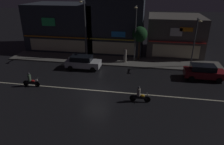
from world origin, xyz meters
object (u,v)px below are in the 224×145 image
pedestrian_on_sidewalk (125,56)px  parked_car_trailing (204,72)px  streetlamp_east (195,39)px  motorcycle_lead (31,81)px  traffic_cone (92,64)px  motorcycle_trailing_far (140,95)px  streetlamp_west (85,25)px  streetlamp_mid (135,30)px  parked_car_near_kerb (83,62)px

pedestrian_on_sidewalk → parked_car_trailing: 9.92m
parked_car_trailing → streetlamp_east: bearing=102.1°
parked_car_trailing → motorcycle_lead: size_ratio=2.26×
streetlamp_east → traffic_cone: streetlamp_east is taller
pedestrian_on_sidewalk → parked_car_trailing: (9.23, -3.62, -0.19)m
motorcycle_trailing_far → traffic_cone: (-6.53, 7.77, -0.36)m
streetlamp_west → streetlamp_mid: streetlamp_west is taller
motorcycle_trailing_far → parked_car_trailing: bearing=-133.8°
pedestrian_on_sidewalk → parked_car_trailing: bearing=-17.4°
pedestrian_on_sidewalk → parked_car_trailing: pedestrian_on_sidewalk is taller
parked_car_trailing → streetlamp_west: bearing=162.9°
motorcycle_lead → traffic_cone: 8.18m
streetlamp_west → streetlamp_mid: size_ratio=1.07×
streetlamp_mid → traffic_cone: bearing=-154.7°
traffic_cone → streetlamp_mid: bearing=25.3°
streetlamp_east → parked_car_near_kerb: bearing=-168.7°
parked_car_near_kerb → pedestrian_on_sidewalk: bearing=30.5°
motorcycle_trailing_far → pedestrian_on_sidewalk: bearing=-71.9°
streetlamp_east → motorcycle_trailing_far: bearing=-122.4°
streetlamp_west → motorcycle_lead: bearing=-108.1°
streetlamp_west → streetlamp_mid: bearing=-4.1°
streetlamp_west → traffic_cone: 5.61m
streetlamp_east → pedestrian_on_sidewalk: streetlamp_east is taller
streetlamp_west → parked_car_trailing: size_ratio=1.83×
streetlamp_mid → motorcycle_trailing_far: (1.27, -10.26, -3.82)m
streetlamp_mid → streetlamp_east: streetlamp_mid is taller
pedestrian_on_sidewalk → parked_car_near_kerb: size_ratio=0.46×
streetlamp_east → motorcycle_lead: 19.54m
streetlamp_east → streetlamp_mid: bearing=174.3°
pedestrian_on_sidewalk → motorcycle_lead: pedestrian_on_sidewalk is taller
parked_car_near_kerb → parked_car_trailing: same height
motorcycle_lead → pedestrian_on_sidewalk: bearing=-142.2°
streetlamp_east → motorcycle_trailing_far: 11.72m
streetlamp_mid → parked_car_trailing: size_ratio=1.71×
streetlamp_east → pedestrian_on_sidewalk: 8.94m
streetlamp_west → motorcycle_trailing_far: (8.18, -10.75, -4.10)m
streetlamp_mid → parked_car_near_kerb: bearing=-151.0°
parked_car_trailing → motorcycle_trailing_far: bearing=-137.8°
motorcycle_lead → traffic_cone: bearing=-132.4°
streetlamp_west → streetlamp_east: 14.32m
motorcycle_lead → parked_car_near_kerb: bearing=-130.7°
streetlamp_mid → streetlamp_east: bearing=-5.7°
streetlamp_west → parked_car_trailing: streetlamp_west is taller
streetlamp_mid → pedestrian_on_sidewalk: size_ratio=3.71×
streetlamp_mid → parked_car_near_kerb: streetlamp_mid is taller
streetlamp_west → motorcycle_trailing_far: 14.12m
streetlamp_mid → parked_car_trailing: streetlamp_mid is taller
parked_car_near_kerb → streetlamp_west: bearing=100.6°
motorcycle_lead → traffic_cone: (4.79, 6.62, -0.36)m
parked_car_near_kerb → motorcycle_trailing_far: size_ratio=2.26×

